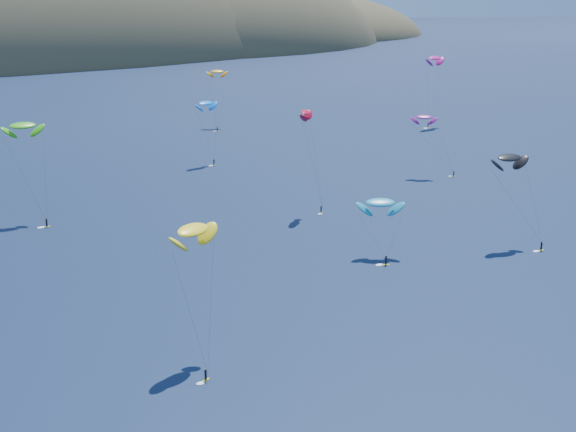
# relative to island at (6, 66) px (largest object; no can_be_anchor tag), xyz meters

# --- Properties ---
(island) EXTENTS (730.00, 300.00, 210.00)m
(island) POSITION_rel_island_xyz_m (0.00, 0.00, 0.00)
(island) COLOR #3D3526
(island) RESTS_ON ground
(kitesurfer_2) EXTENTS (10.24, 14.24, 22.42)m
(kitesurfer_2) POSITION_rel_island_xyz_m (-67.85, -512.06, 30.54)
(kitesurfer_2) COLOR gold
(kitesurfer_2) RESTS_ON ground
(kitesurfer_3) EXTENTS (9.58, 13.49, 24.82)m
(kitesurfer_3) POSITION_rel_island_xyz_m (-74.48, -426.11, 32.89)
(kitesurfer_3) COLOR gold
(kitesurfer_3) RESTS_ON ground
(kitesurfer_4) EXTENTS (8.58, 8.33, 20.56)m
(kitesurfer_4) POSITION_rel_island_xyz_m (-13.92, -394.83, 29.04)
(kitesurfer_4) COLOR gold
(kitesurfer_4) RESTS_ON ground
(kitesurfer_5) EXTENTS (10.34, 11.54, 13.67)m
(kitesurfer_5) POSITION_rel_island_xyz_m (-16.51, -489.31, 21.76)
(kitesurfer_5) COLOR gold
(kitesurfer_5) RESTS_ON ground
(kitesurfer_6) EXTENTS (10.68, 11.21, 18.81)m
(kitesurfer_6) POSITION_rel_island_xyz_m (34.46, -439.59, 27.47)
(kitesurfer_6) COLOR gold
(kitesurfer_6) RESTS_ON ground
(kitesurfer_7) EXTENTS (9.39, 11.85, 21.27)m
(kitesurfer_7) POSITION_rel_island_xyz_m (12.13, -496.20, 29.43)
(kitesurfer_7) COLOR gold
(kitesurfer_7) RESTS_ON ground
(kitesurfer_8) EXTENTS (12.42, 9.46, 27.97)m
(kitesurfer_8) POSITION_rel_island_xyz_m (87.65, -378.99, 35.93)
(kitesurfer_8) COLOR gold
(kitesurfer_8) RESTS_ON ground
(kitesurfer_9) EXTENTS (7.14, 9.02, 26.29)m
(kitesurfer_9) POSITION_rel_island_xyz_m (-13.52, -453.83, 35.01)
(kitesurfer_9) COLOR gold
(kitesurfer_9) RESTS_ON ground
(kitesurfer_11) EXTENTS (10.49, 14.66, 22.52)m
(kitesurfer_11) POSITION_rel_island_xyz_m (15.06, -339.98, 31.10)
(kitesurfer_11) COLOR gold
(kitesurfer_11) RESTS_ON ground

